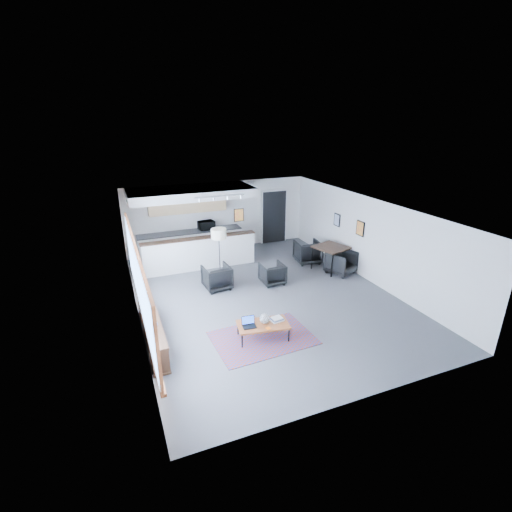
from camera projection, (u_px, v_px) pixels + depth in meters
name	position (u px, v px, depth m)	size (l,w,h in m)	color
room	(265.00, 254.00, 10.29)	(7.02, 9.02, 2.62)	#4A4A4C
window	(138.00, 281.00, 8.24)	(0.10, 5.95, 1.66)	#8CBFFF
console	(152.00, 327.00, 8.57)	(0.35, 3.00, 0.80)	black
kitchenette	(192.00, 222.00, 13.05)	(4.20, 1.96, 2.60)	white
doorway	(274.00, 216.00, 15.00)	(1.10, 0.12, 2.15)	black
track_light	(220.00, 197.00, 11.55)	(1.60, 0.07, 0.15)	silver
wall_art_lower	(360.00, 228.00, 11.76)	(0.03, 0.38, 0.48)	black
wall_art_upper	(337.00, 220.00, 12.91)	(0.03, 0.34, 0.44)	black
kilim_rug	(263.00, 338.00, 8.72)	(2.37, 1.67, 0.01)	#4F2C3E
coffee_table	(263.00, 325.00, 8.60)	(1.27, 0.83, 0.39)	brown
laptop	(249.00, 323.00, 8.50)	(0.33, 0.28, 0.22)	black
ceramic_pot	(265.00, 319.00, 8.58)	(0.24, 0.24, 0.24)	gray
book_stack	(277.00, 319.00, 8.71)	(0.32, 0.27, 0.09)	silver
coaster	(268.00, 328.00, 8.40)	(0.13, 0.13, 0.01)	#E5590C
armchair_left	(217.00, 276.00, 11.11)	(0.77, 0.72, 0.79)	black
armchair_right	(272.00, 273.00, 11.46)	(0.69, 0.65, 0.71)	black
floor_lamp	(219.00, 235.00, 11.43)	(0.59, 0.59, 1.66)	black
dining_table	(331.00, 249.00, 12.34)	(1.22, 1.22, 0.82)	black
dining_chair_near	(341.00, 263.00, 12.19)	(0.69, 0.65, 0.72)	black
dining_chair_far	(308.00, 252.00, 13.12)	(0.71, 0.66, 0.73)	black
microwave	(206.00, 224.00, 13.74)	(0.58, 0.32, 0.39)	black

